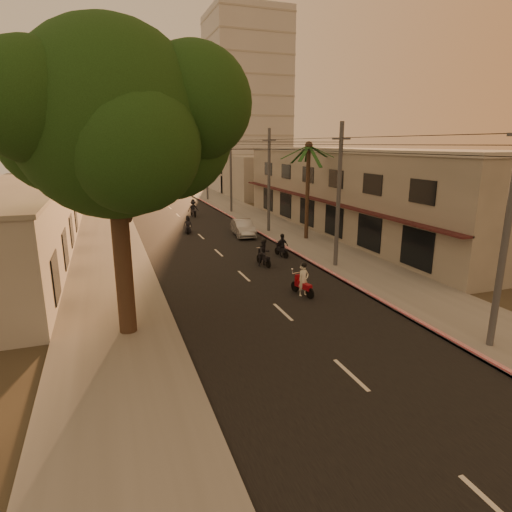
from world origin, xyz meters
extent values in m
plane|color=#383023|center=(0.00, 0.00, 0.00)|extent=(160.00, 160.00, 0.00)
cube|color=black|center=(0.00, 20.00, 0.01)|extent=(10.00, 140.00, 0.02)
cube|color=slate|center=(7.50, 20.00, 0.06)|extent=(5.00, 140.00, 0.12)
cube|color=slate|center=(-7.50, 20.00, 0.06)|extent=(5.00, 140.00, 0.12)
cube|color=red|center=(5.10, 15.00, 0.10)|extent=(0.20, 60.00, 0.20)
cube|color=gray|center=(14.00, 18.00, 3.50)|extent=(8.00, 34.00, 7.00)
cube|color=#9D978D|center=(14.00, 18.00, 7.15)|extent=(8.20, 34.20, 0.30)
cube|color=#3A1717|center=(9.70, 18.00, 3.10)|extent=(0.80, 34.00, 0.12)
cube|color=#B7B5B2|center=(16.00, 56.00, 14.00)|extent=(12.00, 12.00, 28.00)
cylinder|color=black|center=(-7.00, 2.00, 3.00)|extent=(0.70, 0.70, 6.00)
cylinder|color=black|center=(-6.20, 2.40, 6.00)|extent=(1.22, 2.17, 3.04)
cylinder|color=black|center=(-7.60, 1.70, 6.20)|extent=(1.31, 1.49, 2.73)
sphere|color=black|center=(-7.00, 2.00, 8.50)|extent=(7.20, 7.20, 7.20)
sphere|color=black|center=(-4.80, 3.00, 8.00)|extent=(5.20, 5.20, 5.20)
sphere|color=black|center=(-8.80, 2.80, 8.20)|extent=(4.80, 4.80, 4.80)
sphere|color=black|center=(-6.40, 0.20, 7.60)|extent=(4.60, 4.60, 4.60)
sphere|color=black|center=(-4.00, 1.50, 9.20)|extent=(4.40, 4.40, 4.40)
sphere|color=black|center=(-9.40, 0.80, 9.00)|extent=(4.00, 4.00, 4.00)
sphere|color=black|center=(-5.80, 4.40, 9.60)|extent=(4.40, 4.40, 4.40)
cylinder|color=black|center=(8.00, 16.00, 3.80)|extent=(0.32, 0.32, 7.60)
sphere|color=black|center=(8.00, 16.00, 7.60)|extent=(0.60, 0.60, 0.60)
cylinder|color=#38383A|center=(6.20, -4.00, 4.50)|extent=(0.26, 0.26, 9.00)
cylinder|color=#38383A|center=(6.20, 8.00, 4.50)|extent=(0.26, 0.26, 9.00)
cube|color=#38383A|center=(6.20, 8.00, 8.00)|extent=(1.20, 0.12, 0.12)
cylinder|color=#38383A|center=(6.20, 20.00, 4.50)|extent=(0.26, 0.26, 9.00)
cube|color=#38383A|center=(6.20, 20.00, 8.00)|extent=(1.20, 0.12, 0.12)
cylinder|color=#38383A|center=(6.20, 32.00, 4.50)|extent=(0.26, 0.26, 9.00)
cube|color=#38383A|center=(6.20, 32.00, 8.00)|extent=(1.20, 0.12, 0.12)
cylinder|color=#38383A|center=(6.20, 44.00, 4.50)|extent=(0.26, 0.26, 9.00)
cube|color=#38383A|center=(6.20, 44.00, 8.00)|extent=(1.20, 0.12, 0.12)
cube|color=#9D978D|center=(14.00, 45.00, 3.00)|extent=(8.00, 14.00, 6.00)
cube|color=#9D978D|center=(-14.00, 34.00, 2.20)|extent=(8.00, 14.00, 4.40)
cube|color=#9D978D|center=(-14.00, 52.00, 3.50)|extent=(8.00, 14.00, 7.00)
cylinder|color=black|center=(1.74, 4.47, 0.29)|extent=(0.22, 0.58, 0.57)
cylinder|color=black|center=(2.02, 3.22, 0.29)|extent=(0.22, 0.58, 0.57)
cube|color=maroon|center=(1.90, 3.77, 0.56)|extent=(0.52, 1.16, 0.31)
cube|color=maroon|center=(1.79, 4.27, 0.71)|extent=(0.32, 0.17, 0.61)
cylinder|color=silver|center=(1.76, 4.39, 1.07)|extent=(0.56, 0.16, 0.04)
imported|color=silver|center=(1.90, 3.77, 0.86)|extent=(0.80, 0.68, 1.71)
sphere|color=black|center=(1.90, 3.77, 1.66)|extent=(0.31, 0.31, 0.31)
sphere|color=silver|center=(1.49, 4.31, 1.33)|extent=(0.12, 0.12, 0.12)
sphere|color=silver|center=(2.04, 4.43, 1.33)|extent=(0.12, 0.12, 0.12)
cylinder|color=black|center=(1.86, 10.46, 0.29)|extent=(0.17, 0.58, 0.57)
cylinder|color=black|center=(2.01, 9.19, 0.29)|extent=(0.17, 0.58, 0.57)
cube|color=black|center=(1.95, 9.75, 0.56)|extent=(0.42, 1.15, 0.31)
cube|color=black|center=(1.89, 10.26, 0.72)|extent=(0.32, 0.14, 0.62)
cylinder|color=silver|center=(1.87, 10.38, 1.08)|extent=(0.56, 0.11, 0.04)
imported|color=black|center=(1.95, 9.75, 0.86)|extent=(0.99, 0.85, 1.72)
sphere|color=black|center=(1.95, 9.75, 1.67)|extent=(0.31, 0.31, 0.31)
cylinder|color=black|center=(3.84, 12.16, 0.26)|extent=(0.18, 0.53, 0.52)
cylinder|color=black|center=(4.03, 11.01, 0.26)|extent=(0.18, 0.53, 0.52)
cube|color=black|center=(3.95, 11.52, 0.51)|extent=(0.43, 1.05, 0.28)
cube|color=black|center=(3.87, 11.98, 0.65)|extent=(0.29, 0.14, 0.56)
cylinder|color=silver|center=(3.85, 12.09, 0.98)|extent=(0.51, 0.12, 0.04)
imported|color=black|center=(3.95, 11.52, 0.78)|extent=(1.04, 0.68, 1.57)
sphere|color=black|center=(3.95, 11.52, 1.52)|extent=(0.28, 0.28, 0.28)
cylinder|color=black|center=(-0.64, 22.32, 0.26)|extent=(0.20, 0.52, 0.52)
cylinder|color=black|center=(-0.90, 21.20, 0.26)|extent=(0.20, 0.52, 0.52)
cube|color=black|center=(-0.78, 21.69, 0.51)|extent=(0.48, 1.05, 0.28)
cube|color=black|center=(-0.68, 22.14, 0.65)|extent=(0.29, 0.15, 0.55)
cylinder|color=silver|center=(-0.66, 22.25, 0.97)|extent=(0.50, 0.15, 0.04)
imported|color=black|center=(-0.78, 21.69, 0.78)|extent=(0.97, 0.82, 1.55)
sphere|color=black|center=(-0.78, 21.69, 1.50)|extent=(0.28, 0.28, 0.28)
cylinder|color=black|center=(1.43, 31.32, 0.30)|extent=(0.15, 0.60, 0.60)
cylinder|color=black|center=(1.52, 29.99, 0.30)|extent=(0.15, 0.60, 0.60)
cube|color=black|center=(1.48, 30.57, 0.59)|extent=(0.38, 1.19, 0.32)
cube|color=black|center=(1.44, 31.11, 0.75)|extent=(0.33, 0.13, 0.64)
cylinder|color=silver|center=(1.43, 31.24, 1.12)|extent=(0.59, 0.08, 0.04)
imported|color=black|center=(1.48, 30.57, 0.90)|extent=(1.25, 0.82, 1.80)
sphere|color=black|center=(1.48, 30.57, 1.75)|extent=(0.32, 0.32, 0.32)
imported|color=#9EA0A5|center=(3.52, 19.13, 0.70)|extent=(2.34, 4.56, 1.40)
camera|label=1|loc=(-7.45, -15.33, 7.69)|focal=30.00mm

